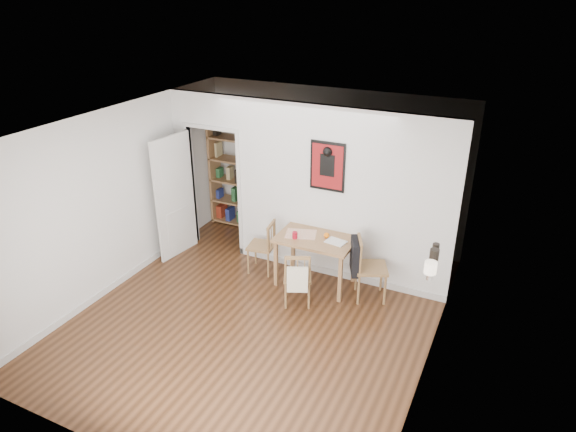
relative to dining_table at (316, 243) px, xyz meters
The scene contains 15 objects.
ground 1.28m from the dining_table, 110.28° to the right, with size 5.20×5.20×0.00m, color #55321B.
room_shell 0.76m from the dining_table, 130.83° to the left, with size 5.20×5.20×5.20m.
dining_table is the anchor object (origin of this frame).
chair_left 0.93m from the dining_table, behind, with size 0.48×0.48×0.84m.
chair_right 0.85m from the dining_table, ahead, with size 0.66×0.62×0.94m.
chair_front 0.63m from the dining_table, 92.39° to the right, with size 0.55×0.57×0.83m.
bookshelf 2.53m from the dining_table, 148.53° to the left, with size 0.88×0.35×2.09m.
fireplace 1.94m from the dining_table, 23.42° to the right, with size 0.45×1.25×1.16m.
red_glass 0.33m from the dining_table, 150.56° to the right, with size 0.08×0.08×0.10m, color maroon.
orange_fruit 0.20m from the dining_table, 24.15° to the left, with size 0.08×0.08×0.08m, color orange.
placemat 0.26m from the dining_table, behind, with size 0.44×0.33×0.00m, color beige.
notebook 0.33m from the dining_table, ahead, with size 0.28×0.20×0.01m, color silver.
mantel_lamp 2.19m from the dining_table, 31.53° to the right, with size 0.14×0.14×0.22m.
ceramic_jar_a 1.94m from the dining_table, 19.89° to the right, with size 0.11×0.11×0.13m, color black.
ceramic_jar_b 1.87m from the dining_table, 14.04° to the right, with size 0.08×0.08×0.11m, color black.
Camera 1 is at (2.85, -5.08, 4.14)m, focal length 32.00 mm.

